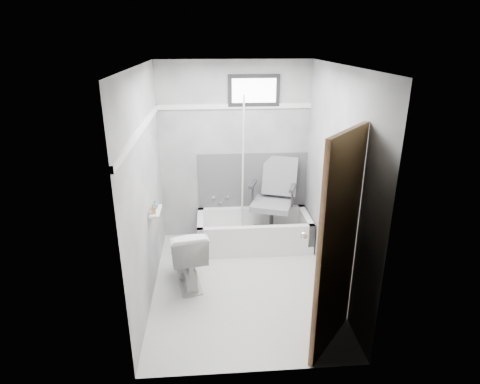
{
  "coord_description": "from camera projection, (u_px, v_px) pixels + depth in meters",
  "views": [
    {
      "loc": [
        -0.33,
        -3.9,
        2.65
      ],
      "look_at": [
        0.0,
        0.35,
        1.0
      ],
      "focal_mm": 30.0,
      "sensor_mm": 36.0,
      "label": 1
    }
  ],
  "objects": [
    {
      "name": "trim_left",
      "position": [
        141.0,
        129.0,
        3.88
      ],
      "size": [
        0.02,
        2.6,
        0.06
      ],
      "primitive_type": "cube",
      "color": "white",
      "rests_on": "wall_left"
    },
    {
      "name": "door",
      "position": [
        381.0,
        263.0,
        3.13
      ],
      "size": [
        0.78,
        0.78,
        2.0
      ],
      "primitive_type": null,
      "color": "brown",
      "rests_on": "floor"
    },
    {
      "name": "faucet",
      "position": [
        221.0,
        199.0,
        5.58
      ],
      "size": [
        0.26,
        0.1,
        0.16
      ],
      "primitive_type": null,
      "color": "silver",
      "rests_on": "wall_back"
    },
    {
      "name": "window",
      "position": [
        254.0,
        90.0,
        5.09
      ],
      "size": [
        0.66,
        0.04,
        0.4
      ],
      "primitive_type": null,
      "color": "black",
      "rests_on": "wall_back"
    },
    {
      "name": "wall_right",
      "position": [
        336.0,
        184.0,
        4.25
      ],
      "size": [
        0.02,
        2.6,
        2.4
      ],
      "primitive_type": "cube",
      "color": "slate",
      "rests_on": "floor"
    },
    {
      "name": "pole",
      "position": [
        243.0,
        169.0,
        5.22
      ],
      "size": [
        0.02,
        0.31,
        1.93
      ],
      "primitive_type": "cylinder",
      "rotation": [
        0.15,
        0.0,
        0.0
      ],
      "color": "white",
      "rests_on": "bathtub"
    },
    {
      "name": "wall_back",
      "position": [
        235.0,
        153.0,
        5.38
      ],
      "size": [
        2.0,
        0.02,
        2.4
      ],
      "primitive_type": "cube",
      "color": "slate",
      "rests_on": "floor"
    },
    {
      "name": "ceiling",
      "position": [
        243.0,
        66.0,
        3.74
      ],
      "size": [
        2.6,
        2.6,
        0.0
      ],
      "primitive_type": "plane",
      "rotation": [
        3.14,
        0.0,
        0.0
      ],
      "color": "silver",
      "rests_on": "floor"
    },
    {
      "name": "office_chair",
      "position": [
        272.0,
        199.0,
        5.32
      ],
      "size": [
        0.77,
        0.77,
        1.04
      ],
      "primitive_type": null,
      "rotation": [
        0.0,
        0.0,
        -0.34
      ],
      "color": "slate",
      "rests_on": "bathtub"
    },
    {
      "name": "trim_back",
      "position": [
        234.0,
        106.0,
        5.15
      ],
      "size": [
        2.0,
        0.02,
        0.06
      ],
      "primitive_type": "cube",
      "color": "white",
      "rests_on": "wall_back"
    },
    {
      "name": "backerboard",
      "position": [
        253.0,
        181.0,
        5.54
      ],
      "size": [
        1.5,
        0.02,
        0.78
      ],
      "primitive_type": "cube",
      "color": "#4C4C4F",
      "rests_on": "wall_back"
    },
    {
      "name": "shelf",
      "position": [
        156.0,
        211.0,
        4.31
      ],
      "size": [
        0.1,
        0.32,
        0.02
      ],
      "primitive_type": "cube",
      "color": "silver",
      "rests_on": "wall_left"
    },
    {
      "name": "soap_bottle_b",
      "position": [
        155.0,
        204.0,
        4.34
      ],
      "size": [
        0.09,
        0.09,
        0.09
      ],
      "primitive_type": "imported",
      "rotation": [
        0.0,
        0.0,
        0.51
      ],
      "color": "slate",
      "rests_on": "shelf"
    },
    {
      "name": "bathtub",
      "position": [
        254.0,
        231.0,
        5.41
      ],
      "size": [
        1.5,
        0.7,
        0.42
      ],
      "primitive_type": null,
      "color": "white",
      "rests_on": "floor"
    },
    {
      "name": "soap_bottle_a",
      "position": [
        153.0,
        209.0,
        4.21
      ],
      "size": [
        0.05,
        0.05,
        0.1
      ],
      "primitive_type": "imported",
      "rotation": [
        0.0,
        0.0,
        0.14
      ],
      "color": "#9A7E4D",
      "rests_on": "shelf"
    },
    {
      "name": "floor",
      "position": [
        242.0,
        284.0,
        4.61
      ],
      "size": [
        2.6,
        2.6,
        0.0
      ],
      "primitive_type": "plane",
      "color": "silver",
      "rests_on": "ground"
    },
    {
      "name": "wall_left",
      "position": [
        145.0,
        189.0,
        4.1
      ],
      "size": [
        0.02,
        2.6,
        2.4
      ],
      "primitive_type": "cube",
      "color": "slate",
      "rests_on": "floor"
    },
    {
      "name": "toilet",
      "position": [
        187.0,
        255.0,
        4.51
      ],
      "size": [
        0.53,
        0.79,
        0.71
      ],
      "primitive_type": "imported",
      "rotation": [
        0.0,
        0.0,
        3.33
      ],
      "color": "silver",
      "rests_on": "floor"
    },
    {
      "name": "wall_front",
      "position": [
        257.0,
        247.0,
        2.97
      ],
      "size": [
        2.0,
        0.02,
        2.4
      ],
      "primitive_type": "cube",
      "color": "slate",
      "rests_on": "floor"
    }
  ]
}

